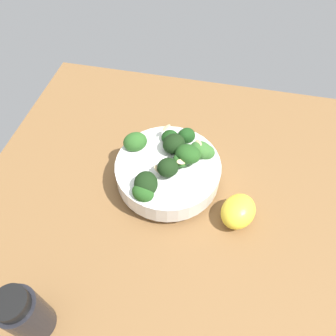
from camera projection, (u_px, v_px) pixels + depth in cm
name	position (u px, v px, depth cm)	size (l,w,h in cm)	color
ground_plane	(168.00, 209.00, 59.83)	(70.10, 70.10, 4.83)	brown
bowl_of_broccoli	(168.00, 168.00, 57.80)	(19.10, 18.56, 9.56)	white
lemon_wedge	(238.00, 211.00, 54.16)	(6.75, 5.42, 4.59)	yellow
bottle_tall	(25.00, 314.00, 41.75)	(5.18, 5.18, 10.81)	black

